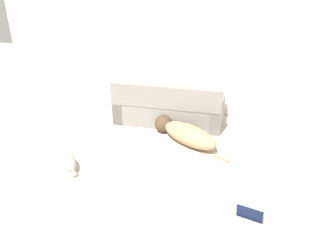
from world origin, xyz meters
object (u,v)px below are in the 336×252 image
object	(u,v)px
couch	(169,109)
laptop_open	(248,219)
cat	(71,164)
dog	(185,133)

from	to	relation	value
couch	laptop_open	world-z (taller)	couch
cat	laptop_open	world-z (taller)	laptop_open
dog	cat	xyz separation A→B (m)	(-1.53, -1.13, -0.08)
couch	cat	xyz separation A→B (m)	(-1.12, -1.85, -0.19)
couch	cat	bearing A→B (deg)	62.31
laptop_open	dog	bearing A→B (deg)	135.91
cat	laptop_open	bearing A→B (deg)	39.96
couch	cat	world-z (taller)	couch
dog	laptop_open	xyz separation A→B (m)	(0.98, -1.86, -0.09)
couch	dog	bearing A→B (deg)	122.83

